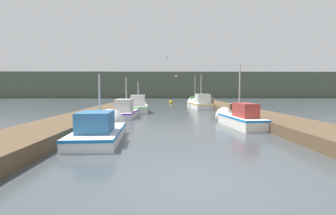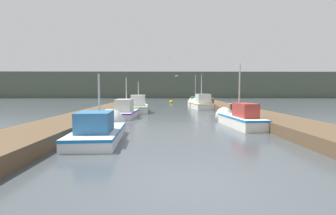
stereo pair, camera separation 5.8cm
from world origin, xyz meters
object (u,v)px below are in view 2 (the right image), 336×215
fishing_boat_1 (238,118)px  mooring_piling_0 (213,104)px  fishing_boat_0 (102,129)px  fishing_boat_4 (201,104)px  channel_buoy (171,102)px  mooring_piling_1 (232,110)px  fishing_boat_2 (127,111)px  fishing_boat_3 (139,106)px  seagull_lead (168,58)px  seagull_1 (177,76)px  fishing_boat_5 (195,103)px

fishing_boat_1 → mooring_piling_0: fishing_boat_1 is taller
fishing_boat_0 → fishing_boat_4: (6.89, 17.91, 0.16)m
fishing_boat_4 → channel_buoy: (-3.04, 12.37, -0.36)m
fishing_boat_0 → mooring_piling_1: (8.13, 9.01, 0.16)m
fishing_boat_2 → mooring_piling_0: size_ratio=4.44×
fishing_boat_0 → fishing_boat_3: fishing_boat_3 is taller
fishing_boat_2 → seagull_lead: bearing=63.1°
seagull_lead → fishing_boat_1: bearing=32.3°
channel_buoy → seagull_lead: (-0.67, -14.72, 5.26)m
fishing_boat_1 → fishing_boat_4: bearing=85.3°
fishing_boat_1 → fishing_boat_3: bearing=118.3°
fishing_boat_0 → fishing_boat_4: 19.19m
seagull_1 → seagull_lead: bearing=133.5°
fishing_boat_3 → mooring_piling_0: fishing_boat_3 is taller
fishing_boat_5 → seagull_lead: seagull_lead is taller
mooring_piling_1 → channel_buoy: size_ratio=0.94×
mooring_piling_0 → mooring_piling_1: 6.85m
mooring_piling_1 → mooring_piling_0: bearing=92.2°
fishing_boat_3 → seagull_lead: 5.96m
fishing_boat_1 → channel_buoy: fishing_boat_1 is taller
fishing_boat_2 → mooring_piling_0: bearing=40.6°
fishing_boat_4 → fishing_boat_5: (-0.09, 4.82, -0.12)m
seagull_lead → seagull_1: 2.06m
fishing_boat_3 → seagull_1: (3.80, 2.05, 3.09)m
fishing_boat_2 → mooring_piling_0: 10.40m
fishing_boat_2 → seagull_lead: 8.69m
fishing_boat_0 → seagull_lead: size_ratio=10.26×
fishing_boat_2 → channel_buoy: fishing_boat_2 is taller
fishing_boat_2 → fishing_boat_4: 11.15m
fishing_boat_0 → mooring_piling_0: bearing=60.1°
fishing_boat_1 → fishing_boat_2: size_ratio=0.95×
fishing_boat_2 → seagull_1: size_ratio=10.15×
mooring_piling_0 → channel_buoy: bearing=105.6°
mooring_piling_1 → channel_buoy: bearing=101.4°
fishing_boat_0 → mooring_piling_1: bearing=44.5°
channel_buoy → seagull_lead: size_ratio=2.00×
fishing_boat_4 → fishing_boat_2: bearing=-134.7°
fishing_boat_4 → fishing_boat_5: fishing_boat_5 is taller
fishing_boat_1 → seagull_lead: (-4.00, 11.88, 4.97)m
fishing_boat_0 → mooring_piling_0: (7.87, 15.86, 0.27)m
fishing_boat_0 → fishing_boat_4: fishing_boat_4 is taller
fishing_boat_5 → fishing_boat_4: bearing=-87.6°
fishing_boat_5 → seagull_1: bearing=-110.8°
mooring_piling_0 → mooring_piling_1: size_ratio=1.21×
fishing_boat_5 → seagull_1: size_ratio=8.56×
fishing_boat_0 → channel_buoy: bearing=79.3°
seagull_1 → fishing_boat_3: bearing=137.9°
fishing_boat_3 → mooring_piling_1: (7.88, -4.88, 0.02)m
fishing_boat_3 → channel_buoy: 16.77m
fishing_boat_2 → seagull_lead: size_ratio=10.07×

